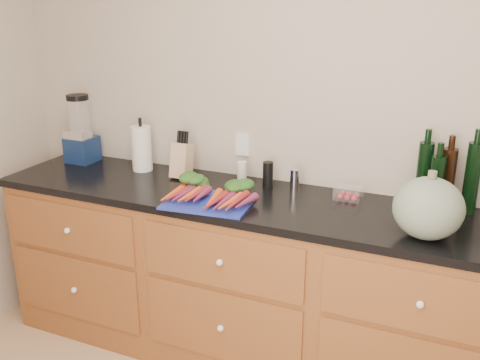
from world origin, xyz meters
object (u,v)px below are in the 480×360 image
at_px(blender_appliance, 81,133).
at_px(paper_towel, 142,148).
at_px(carrots, 213,194).
at_px(squash, 428,208).
at_px(cutting_board, 209,202).
at_px(knife_block, 182,160).
at_px(tomato_box, 348,193).

height_order(blender_appliance, paper_towel, blender_appliance).
bearing_deg(carrots, squash, -1.42).
relative_size(cutting_board, blender_appliance, 1.01).
height_order(carrots, knife_block, knife_block).
relative_size(cutting_board, carrots, 0.98).
bearing_deg(carrots, knife_block, 140.92).
height_order(carrots, squash, squash).
relative_size(cutting_board, squash, 1.43).
bearing_deg(knife_block, carrots, -39.08).
bearing_deg(carrots, blender_appliance, 164.89).
height_order(cutting_board, carrots, carrots).
height_order(cutting_board, tomato_box, tomato_box).
xyz_separation_m(blender_appliance, knife_block, (0.71, -0.02, -0.08)).
relative_size(squash, tomato_box, 2.21).
bearing_deg(squash, tomato_box, 141.71).
distance_m(cutting_board, squash, 1.02).
height_order(carrots, tomato_box, carrots).
distance_m(squash, knife_block, 1.36).
height_order(paper_towel, tomato_box, paper_towel).
relative_size(knife_block, tomato_box, 1.47).
height_order(paper_towel, knife_block, paper_towel).
height_order(cutting_board, blender_appliance, blender_appliance).
relative_size(carrots, blender_appliance, 1.03).
bearing_deg(carrots, cutting_board, -90.00).
xyz_separation_m(carrots, paper_towel, (-0.59, 0.28, 0.09)).
bearing_deg(knife_block, tomato_box, 1.85).
bearing_deg(blender_appliance, carrots, -15.11).
xyz_separation_m(carrots, squash, (1.01, -0.02, 0.09)).
xyz_separation_m(blender_appliance, tomato_box, (1.64, 0.01, -0.15)).
bearing_deg(squash, blender_appliance, 171.56).
bearing_deg(tomato_box, knife_block, -178.15).
bearing_deg(cutting_board, paper_towel, 151.68).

